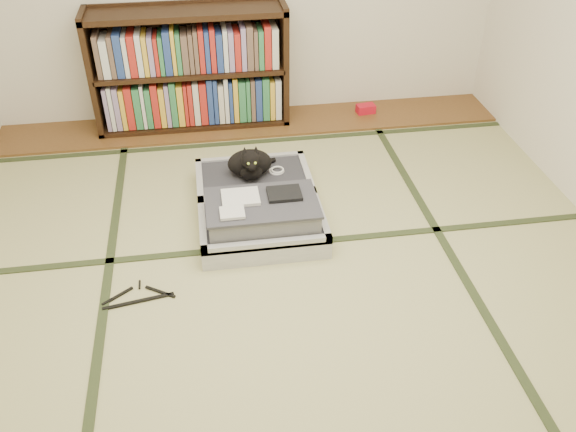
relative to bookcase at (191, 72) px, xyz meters
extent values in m
plane|color=tan|center=(0.45, -2.07, -0.45)|extent=(4.50, 4.50, 0.00)
cube|color=brown|center=(0.45, -0.07, -0.44)|extent=(4.00, 0.50, 0.02)
cube|color=red|center=(1.42, -0.04, -0.40)|extent=(0.16, 0.11, 0.07)
cube|color=#2D381E|center=(-0.55, -2.07, -0.45)|extent=(0.05, 4.50, 0.01)
cube|color=#2D381E|center=(1.45, -2.07, -0.45)|extent=(0.05, 4.50, 0.01)
cube|color=#2D381E|center=(0.45, -1.67, -0.45)|extent=(4.00, 0.05, 0.01)
cube|color=#2D381E|center=(0.45, -0.37, -0.45)|extent=(4.00, 0.05, 0.01)
cube|color=black|center=(-0.73, 0.00, 0.02)|extent=(0.04, 0.34, 0.96)
cube|color=black|center=(0.73, 0.00, 0.02)|extent=(0.04, 0.34, 0.96)
cube|color=black|center=(0.00, 0.00, -0.42)|extent=(1.50, 0.34, 0.04)
cube|color=black|center=(0.00, 0.00, 0.46)|extent=(1.50, 0.34, 0.04)
cube|color=black|center=(0.00, 0.00, 0.02)|extent=(1.43, 0.34, 0.03)
cube|color=black|center=(0.00, 0.16, 0.02)|extent=(1.50, 0.02, 0.96)
cube|color=gray|center=(0.00, -0.02, -0.20)|extent=(1.35, 0.24, 0.41)
cube|color=gray|center=(0.00, -0.02, 0.21)|extent=(1.35, 0.24, 0.36)
cube|color=silver|center=(0.36, -1.59, -0.39)|extent=(0.76, 0.50, 0.13)
cube|color=#2D2C33|center=(0.36, -1.59, -0.35)|extent=(0.68, 0.42, 0.10)
cube|color=silver|center=(0.36, -1.82, -0.32)|extent=(0.76, 0.04, 0.05)
cube|color=silver|center=(0.36, -1.36, -0.32)|extent=(0.76, 0.04, 0.05)
cube|color=silver|center=(0.00, -1.59, -0.32)|extent=(0.04, 0.50, 0.05)
cube|color=silver|center=(0.72, -1.59, -0.32)|extent=(0.04, 0.50, 0.05)
cube|color=silver|center=(0.36, -1.08, -0.39)|extent=(0.76, 0.50, 0.13)
cube|color=#2D2C33|center=(0.36, -1.08, -0.35)|extent=(0.68, 0.42, 0.10)
cube|color=silver|center=(0.36, -1.32, -0.32)|extent=(0.76, 0.04, 0.05)
cube|color=silver|center=(0.36, -0.85, -0.32)|extent=(0.76, 0.04, 0.05)
cube|color=silver|center=(0.00, -1.08, -0.32)|extent=(0.04, 0.50, 0.05)
cube|color=silver|center=(0.72, -1.08, -0.32)|extent=(0.04, 0.50, 0.05)
cylinder|color=black|center=(0.36, -1.34, -0.31)|extent=(0.68, 0.02, 0.02)
cube|color=gray|center=(0.36, -1.59, -0.26)|extent=(0.65, 0.39, 0.13)
cube|color=#3D3D45|center=(0.36, -1.59, -0.18)|extent=(0.67, 0.41, 0.02)
cube|color=silver|center=(0.24, -1.54, -0.16)|extent=(0.22, 0.18, 0.02)
cube|color=black|center=(0.50, -1.54, -0.16)|extent=(0.20, 0.16, 0.02)
cube|color=silver|center=(0.18, -1.69, -0.16)|extent=(0.14, 0.12, 0.02)
cube|color=white|center=(0.14, -1.83, -0.38)|extent=(0.06, 0.01, 0.04)
cube|color=white|center=(0.26, -1.83, -0.39)|extent=(0.05, 0.01, 0.04)
cube|color=orange|center=(0.62, -1.83, -0.38)|extent=(0.05, 0.01, 0.04)
cube|color=#197F33|center=(0.54, -1.83, -0.36)|extent=(0.04, 0.01, 0.03)
ellipsoid|color=black|center=(0.34, -1.07, -0.22)|extent=(0.29, 0.19, 0.18)
ellipsoid|color=black|center=(0.34, -1.15, -0.24)|extent=(0.14, 0.10, 0.10)
ellipsoid|color=black|center=(0.34, -1.18, -0.13)|extent=(0.13, 0.12, 0.12)
sphere|color=black|center=(0.34, -1.23, -0.15)|extent=(0.06, 0.06, 0.06)
cone|color=black|center=(0.31, -1.16, -0.06)|extent=(0.04, 0.05, 0.06)
cone|color=black|center=(0.38, -1.16, -0.06)|extent=(0.04, 0.05, 0.06)
sphere|color=#A5BF33|center=(0.32, -1.24, -0.12)|extent=(0.02, 0.02, 0.02)
sphere|color=#A5BF33|center=(0.37, -1.24, -0.12)|extent=(0.02, 0.02, 0.02)
cylinder|color=black|center=(0.44, -0.98, -0.28)|extent=(0.18, 0.11, 0.03)
torus|color=white|center=(0.52, -1.06, -0.30)|extent=(0.10, 0.10, 0.01)
torus|color=white|center=(0.53, -1.06, -0.29)|extent=(0.09, 0.09, 0.01)
cube|color=black|center=(-0.37, -2.04, -0.44)|extent=(0.38, 0.08, 0.01)
cube|color=black|center=(-0.48, -1.98, -0.44)|extent=(0.16, 0.13, 0.01)
cube|color=black|center=(-0.25, -1.98, -0.44)|extent=(0.17, 0.12, 0.01)
cylinder|color=black|center=(-0.37, -1.91, -0.44)|extent=(0.01, 0.07, 0.01)
camera|label=1|loc=(0.07, -4.53, 1.86)|focal=38.00mm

